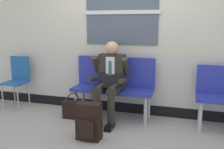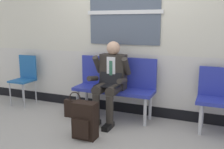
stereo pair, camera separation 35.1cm
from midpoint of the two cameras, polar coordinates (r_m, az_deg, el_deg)
The scene contains 7 objects.
ground_plane at distance 3.97m, azimuth -1.89°, elevation -10.87°, with size 18.00×18.00×0.00m, color #9E9991.
station_wall at distance 4.23m, azimuth 0.66°, elevation 9.29°, with size 6.94×0.17×2.71m.
bench_with_person at distance 4.12m, azimuth -2.09°, elevation -1.90°, with size 1.30×0.42×0.96m.
person_seated at distance 3.91m, azimuth -3.11°, elevation -1.14°, with size 0.57×0.70×1.23m.
backpack at distance 3.41m, azimuth -8.20°, elevation -10.43°, with size 0.32×0.22×0.49m.
handbag at distance 4.16m, azimuth -10.94°, elevation -7.69°, with size 0.37×0.09×0.43m.
folding_chair at distance 5.00m, azimuth -22.20°, elevation -0.51°, with size 0.38×0.38×0.91m.
Camera 1 is at (1.06, -3.52, 1.50)m, focal length 41.02 mm.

